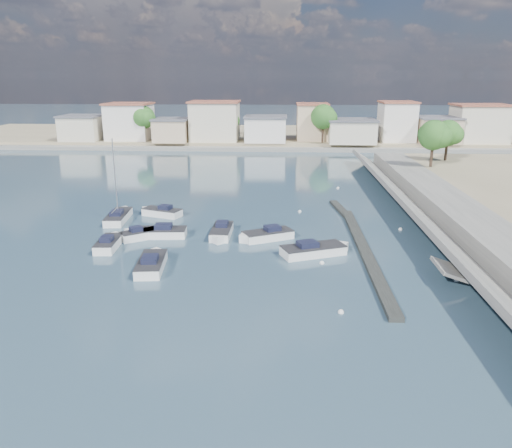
% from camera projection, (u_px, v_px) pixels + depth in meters
% --- Properties ---
extents(ground, '(400.00, 400.00, 0.00)m').
position_uv_depth(ground, '(284.00, 182.00, 72.95)').
color(ground, '#2A4254').
rests_on(ground, ground).
extents(seawall_walkway, '(5.00, 90.00, 1.80)m').
position_uv_depth(seawall_walkway, '(486.00, 235.00, 45.92)').
color(seawall_walkway, slate).
rests_on(seawall_walkway, ground).
extents(breakwater, '(2.00, 31.02, 0.35)m').
position_uv_depth(breakwater, '(359.00, 241.00, 46.42)').
color(breakwater, black).
rests_on(breakwater, ground).
extents(far_shore_land, '(160.00, 40.00, 1.40)m').
position_uv_depth(far_shore_land, '(284.00, 136.00, 122.51)').
color(far_shore_land, gray).
rests_on(far_shore_land, ground).
extents(far_shore_quay, '(160.00, 2.50, 0.80)m').
position_uv_depth(far_shore_quay, '(284.00, 149.00, 102.50)').
color(far_shore_quay, slate).
rests_on(far_shore_quay, ground).
extents(far_town, '(113.01, 12.80, 8.35)m').
position_uv_depth(far_town, '(335.00, 124.00, 106.33)').
color(far_town, beige).
rests_on(far_town, far_shore_land).
extents(shore_trees, '(74.56, 38.32, 7.92)m').
position_uv_depth(shore_trees, '(327.00, 122.00, 97.65)').
color(shore_trees, '#38281E').
rests_on(shore_trees, ground).
extents(motorboat_a, '(2.48, 5.70, 1.48)m').
position_uv_depth(motorboat_a, '(152.00, 263.00, 40.35)').
color(motorboat_a, white).
rests_on(motorboat_a, ground).
extents(motorboat_b, '(3.80, 3.35, 1.48)m').
position_uv_depth(motorboat_b, '(142.00, 235.00, 47.58)').
color(motorboat_b, white).
rests_on(motorboat_b, ground).
extents(motorboat_c, '(6.01, 2.41, 1.48)m').
position_uv_depth(motorboat_c, '(155.00, 233.00, 48.13)').
color(motorboat_c, white).
rests_on(motorboat_c, ground).
extents(motorboat_d, '(5.19, 3.87, 1.48)m').
position_uv_depth(motorboat_d, '(265.00, 236.00, 47.29)').
color(motorboat_d, white).
rests_on(motorboat_d, ground).
extents(motorboat_e, '(1.91, 4.72, 1.48)m').
position_uv_depth(motorboat_e, '(109.00, 243.00, 45.12)').
color(motorboat_e, white).
rests_on(motorboat_e, ground).
extents(motorboat_f, '(4.85, 3.16, 1.48)m').
position_uv_depth(motorboat_f, '(160.00, 212.00, 55.35)').
color(motorboat_f, white).
rests_on(motorboat_f, ground).
extents(motorboat_g, '(1.88, 5.32, 1.48)m').
position_uv_depth(motorboat_g, '(221.00, 233.00, 48.23)').
color(motorboat_g, white).
rests_on(motorboat_g, ground).
extents(motorboat_h, '(6.16, 4.11, 1.48)m').
position_uv_depth(motorboat_h, '(316.00, 250.00, 43.37)').
color(motorboat_h, white).
rests_on(motorboat_h, ground).
extents(sailboat, '(2.27, 6.19, 9.00)m').
position_uv_depth(sailboat, '(119.00, 216.00, 53.69)').
color(sailboat, white).
rests_on(sailboat, ground).
extents(mooring_buoys, '(11.68, 38.18, 0.40)m').
position_uv_depth(mooring_buoys, '(355.00, 237.00, 47.98)').
color(mooring_buoys, white).
rests_on(mooring_buoys, ground).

